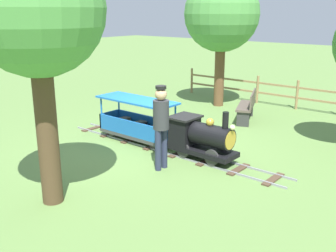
{
  "coord_description": "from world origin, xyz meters",
  "views": [
    {
      "loc": [
        6.2,
        5.52,
        2.92
      ],
      "look_at": [
        0.0,
        0.34,
        0.55
      ],
      "focal_mm": 41.98,
      "sensor_mm": 36.0,
      "label": 1
    }
  ],
  "objects_px": {
    "conductor_person": "(161,121)",
    "oak_tree_far": "(36,12)",
    "locomotive": "(200,137)",
    "passenger_car": "(137,124)",
    "oak_tree_distant": "(222,15)",
    "park_bench": "(248,106)"
  },
  "relations": [
    {
      "from": "locomotive",
      "to": "park_bench",
      "type": "relative_size",
      "value": 1.07
    },
    {
      "from": "passenger_car",
      "to": "park_bench",
      "type": "relative_size",
      "value": 1.48
    },
    {
      "from": "oak_tree_far",
      "to": "oak_tree_distant",
      "type": "bearing_deg",
      "value": -167.61
    },
    {
      "from": "conductor_person",
      "to": "oak_tree_far",
      "type": "xyz_separation_m",
      "value": [
        2.13,
        -0.44,
        1.96
      ]
    },
    {
      "from": "passenger_car",
      "to": "oak_tree_far",
      "type": "distance_m",
      "value": 4.05
    },
    {
      "from": "passenger_car",
      "to": "oak_tree_far",
      "type": "relative_size",
      "value": 0.51
    },
    {
      "from": "oak_tree_distant",
      "to": "conductor_person",
      "type": "bearing_deg",
      "value": 21.59
    },
    {
      "from": "locomotive",
      "to": "park_bench",
      "type": "height_order",
      "value": "locomotive"
    },
    {
      "from": "oak_tree_far",
      "to": "park_bench",
      "type": "bearing_deg",
      "value": 179.81
    },
    {
      "from": "locomotive",
      "to": "conductor_person",
      "type": "height_order",
      "value": "conductor_person"
    },
    {
      "from": "conductor_person",
      "to": "oak_tree_distant",
      "type": "bearing_deg",
      "value": -158.41
    },
    {
      "from": "conductor_person",
      "to": "oak_tree_far",
      "type": "distance_m",
      "value": 2.92
    },
    {
      "from": "passenger_car",
      "to": "oak_tree_distant",
      "type": "height_order",
      "value": "oak_tree_distant"
    },
    {
      "from": "locomotive",
      "to": "passenger_car",
      "type": "bearing_deg",
      "value": -90.0
    },
    {
      "from": "oak_tree_far",
      "to": "oak_tree_distant",
      "type": "relative_size",
      "value": 0.99
    },
    {
      "from": "locomotive",
      "to": "oak_tree_distant",
      "type": "relative_size",
      "value": 0.36
    },
    {
      "from": "passenger_car",
      "to": "conductor_person",
      "type": "bearing_deg",
      "value": 59.39
    },
    {
      "from": "park_bench",
      "to": "oak_tree_distant",
      "type": "height_order",
      "value": "oak_tree_distant"
    },
    {
      "from": "passenger_car",
      "to": "conductor_person",
      "type": "height_order",
      "value": "conductor_person"
    },
    {
      "from": "locomotive",
      "to": "passenger_car",
      "type": "xyz_separation_m",
      "value": [
        0.0,
        -1.77,
        -0.06
      ]
    },
    {
      "from": "locomotive",
      "to": "park_bench",
      "type": "xyz_separation_m",
      "value": [
        -3.22,
        -0.7,
        -0.07
      ]
    },
    {
      "from": "passenger_car",
      "to": "oak_tree_distant",
      "type": "distance_m",
      "value": 4.94
    }
  ]
}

